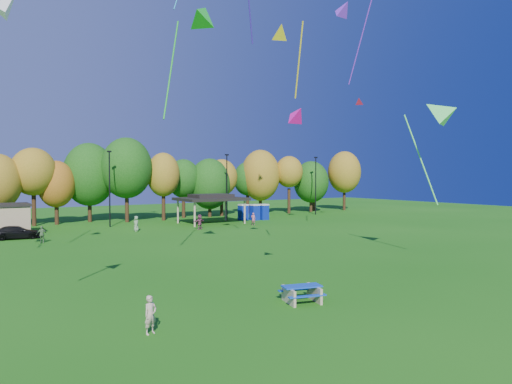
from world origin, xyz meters
TOP-DOWN VIEW (x-y plane):
  - ground at (0.00, 0.00)m, footprint 160.00×160.00m
  - tree_line at (-1.03, 45.51)m, footprint 93.57×10.55m
  - lamp_posts at (2.00, 40.00)m, footprint 64.50×0.25m
  - pavilion at (14.00, 37.00)m, footprint 8.20×6.20m
  - porta_potties at (21.16, 38.02)m, footprint 3.75×2.35m
  - picnic_table at (0.77, 2.05)m, footprint 2.21×1.98m
  - kite_flyer at (-6.87, 1.77)m, footprint 0.63×0.51m
  - car_d at (-8.43, 34.30)m, footprint 4.54×2.17m
  - far_person_1 at (17.49, 32.45)m, footprint 0.66×0.66m
  - far_person_2 at (-6.79, 30.21)m, footprint 0.95×0.49m
  - far_person_3 at (3.23, 34.05)m, footprint 0.56×0.84m
  - far_person_5 at (9.85, 31.85)m, footprint 1.67×0.98m
  - kite_1 at (5.72, 10.61)m, footprint 1.81×3.24m
  - kite_2 at (17.86, 17.10)m, footprint 1.79×4.96m
  - kite_4 at (28.51, 25.46)m, footprint 1.82×1.77m
  - kite_7 at (-0.28, 10.47)m, footprint 3.84×3.84m
  - kite_8 at (1.53, 3.42)m, footprint 1.05×1.35m
  - kite_9 at (-11.50, 2.18)m, footprint 2.24×1.25m
  - kite_12 at (14.26, 4.42)m, footprint 2.93×4.61m

SIDE VIEW (x-z plane):
  - ground at x=0.00m, z-range 0.00..0.00m
  - picnic_table at x=0.77m, z-range 0.07..0.88m
  - car_d at x=-8.43m, z-range 0.00..1.28m
  - kite_flyer at x=-6.87m, z-range 0.00..1.49m
  - far_person_1 at x=17.49m, z-range 0.00..1.54m
  - far_person_2 at x=-6.79m, z-range 0.00..1.55m
  - far_person_3 at x=3.23m, z-range 0.00..1.69m
  - far_person_5 at x=9.85m, z-range 0.00..1.71m
  - porta_potties at x=21.16m, z-range 0.01..2.19m
  - pavilion at x=14.00m, z-range 1.34..5.11m
  - lamp_posts at x=2.00m, z-range 0.36..9.45m
  - tree_line at x=-1.03m, z-range 0.34..11.49m
  - kite_8 at x=1.53m, z-range 8.56..9.86m
  - kite_12 at x=14.26m, z-range 6.53..14.29m
  - kite_9 at x=-11.50m, z-range 10.07..13.55m
  - kite_4 at x=28.51m, z-range 14.64..16.12m
  - kite_7 at x=-0.28m, z-range 12.07..19.68m
  - kite_1 at x=5.72m, z-range 13.25..18.69m
  - kite_2 at x=17.86m, z-range 17.64..26.11m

